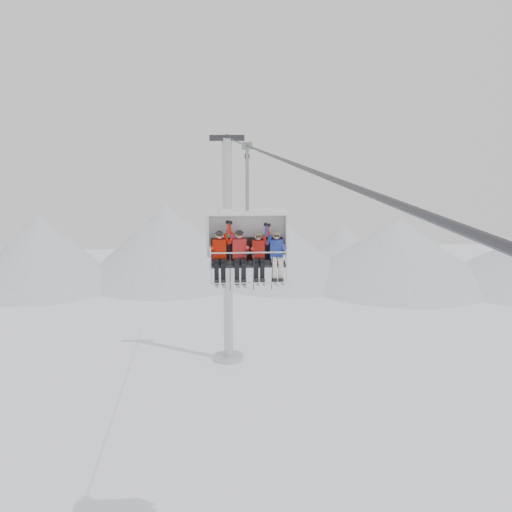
{
  "coord_description": "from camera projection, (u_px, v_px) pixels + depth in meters",
  "views": [
    {
      "loc": [
        -1.14,
        -15.09,
        13.74
      ],
      "look_at": [
        0.0,
        0.0,
        10.76
      ],
      "focal_mm": 45.0,
      "sensor_mm": 36.0,
      "label": 1
    }
  ],
  "objects": [
    {
      "name": "chairlift_carrier",
      "position": [
        247.0,
        236.0,
        18.87
      ],
      "size": [
        2.37,
        1.17,
        3.98
      ],
      "color": "black",
      "rests_on": "haul_cable"
    },
    {
      "name": "ridgeline",
      "position": [
        204.0,
        253.0,
        57.98
      ],
      "size": [
        72.0,
        21.0,
        7.0
      ],
      "color": "silver",
      "rests_on": "ground"
    },
    {
      "name": "skier_center_left",
      "position": [
        240.0,
        254.0,
        18.65
      ],
      "size": [
        0.41,
        1.69,
        1.62
      ],
      "color": "red",
      "rests_on": "chairlift_carrier"
    },
    {
      "name": "lift_tower_right",
      "position": [
        228.0,
        267.0,
        37.91
      ],
      "size": [
        2.0,
        1.8,
        13.48
      ],
      "color": "#B5B8BD",
      "rests_on": "ground"
    },
    {
      "name": "haul_cable",
      "position": [
        256.0,
        149.0,
        14.94
      ],
      "size": [
        0.06,
        50.0,
        0.06
      ],
      "primitive_type": "cylinder",
      "rotation": [
        1.57,
        0.0,
        0.0
      ],
      "color": "#2E2E33",
      "rests_on": "lift_tower_left"
    },
    {
      "name": "skier_far_right",
      "position": [
        277.0,
        254.0,
        18.72
      ],
      "size": [
        0.38,
        1.69,
        1.52
      ],
      "color": "#243AA8",
      "rests_on": "chairlift_carrier"
    },
    {
      "name": "skier_center_right",
      "position": [
        258.0,
        255.0,
        18.68
      ],
      "size": [
        0.37,
        1.69,
        1.5
      ],
      "color": "#B61A12",
      "rests_on": "chairlift_carrier"
    },
    {
      "name": "skier_far_left",
      "position": [
        219.0,
        254.0,
        18.6
      ],
      "size": [
        0.4,
        1.69,
        1.6
      ],
      "color": "red",
      "rests_on": "chairlift_carrier"
    }
  ]
}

